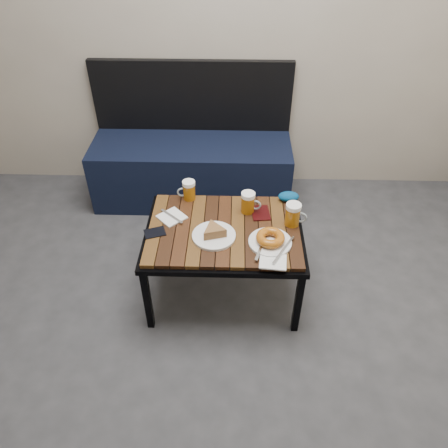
{
  "coord_description": "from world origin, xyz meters",
  "views": [
    {
      "loc": [
        0.15,
        -0.96,
        1.96
      ],
      "look_at": [
        0.1,
        0.81,
        0.5
      ],
      "focal_mm": 35.0,
      "sensor_mm": 36.0,
      "label": 1
    }
  ],
  "objects_px": {
    "beer_mug_centre": "(248,202)",
    "beer_mug_right": "(293,214)",
    "cafe_table": "(224,234)",
    "bench": "(192,164)",
    "plate_bagel": "(270,240)",
    "beer_mug_left": "(189,190)",
    "knit_pouch": "(289,196)",
    "plate_pie": "(214,233)",
    "passport_navy": "(155,233)",
    "passport_burgundy": "(261,213)"
  },
  "relations": [
    {
      "from": "beer_mug_left",
      "to": "plate_bagel",
      "type": "xyz_separation_m",
      "value": [
        0.45,
        -0.37,
        -0.03
      ]
    },
    {
      "from": "knit_pouch",
      "to": "plate_bagel",
      "type": "bearing_deg",
      "value": -108.27
    },
    {
      "from": "passport_navy",
      "to": "passport_burgundy",
      "type": "distance_m",
      "value": 0.59
    },
    {
      "from": "plate_pie",
      "to": "passport_navy",
      "type": "xyz_separation_m",
      "value": [
        -0.31,
        0.02,
        -0.02
      ]
    },
    {
      "from": "plate_pie",
      "to": "passport_burgundy",
      "type": "xyz_separation_m",
      "value": [
        0.25,
        0.2,
        -0.02
      ]
    },
    {
      "from": "bench",
      "to": "passport_navy",
      "type": "bearing_deg",
      "value": -95.73
    },
    {
      "from": "plate_bagel",
      "to": "beer_mug_centre",
      "type": "bearing_deg",
      "value": 112.51
    },
    {
      "from": "beer_mug_right",
      "to": "plate_pie",
      "type": "distance_m",
      "value": 0.43
    },
    {
      "from": "beer_mug_left",
      "to": "knit_pouch",
      "type": "bearing_deg",
      "value": 171.49
    },
    {
      "from": "beer_mug_left",
      "to": "beer_mug_right",
      "type": "relative_size",
      "value": 0.9
    },
    {
      "from": "plate_pie",
      "to": "passport_burgundy",
      "type": "height_order",
      "value": "plate_pie"
    },
    {
      "from": "plate_bagel",
      "to": "knit_pouch",
      "type": "relative_size",
      "value": 2.33
    },
    {
      "from": "plate_pie",
      "to": "passport_navy",
      "type": "height_order",
      "value": "plate_pie"
    },
    {
      "from": "bench",
      "to": "cafe_table",
      "type": "distance_m",
      "value": 1.0
    },
    {
      "from": "bench",
      "to": "plate_pie",
      "type": "bearing_deg",
      "value": -78.54
    },
    {
      "from": "plate_pie",
      "to": "plate_bagel",
      "type": "bearing_deg",
      "value": -8.33
    },
    {
      "from": "beer_mug_centre",
      "to": "plate_pie",
      "type": "height_order",
      "value": "beer_mug_centre"
    },
    {
      "from": "cafe_table",
      "to": "beer_mug_centre",
      "type": "xyz_separation_m",
      "value": [
        0.13,
        0.15,
        0.11
      ]
    },
    {
      "from": "beer_mug_right",
      "to": "plate_bagel",
      "type": "height_order",
      "value": "beer_mug_right"
    },
    {
      "from": "cafe_table",
      "to": "beer_mug_left",
      "type": "bearing_deg",
      "value": 128.74
    },
    {
      "from": "beer_mug_centre",
      "to": "beer_mug_right",
      "type": "relative_size",
      "value": 0.95
    },
    {
      "from": "beer_mug_right",
      "to": "passport_navy",
      "type": "xyz_separation_m",
      "value": [
        -0.72,
        -0.09,
        -0.06
      ]
    },
    {
      "from": "beer_mug_centre",
      "to": "beer_mug_left",
      "type": "bearing_deg",
      "value": 170.82
    },
    {
      "from": "beer_mug_left",
      "to": "passport_burgundy",
      "type": "height_order",
      "value": "beer_mug_left"
    },
    {
      "from": "bench",
      "to": "beer_mug_centre",
      "type": "relative_size",
      "value": 11.41
    },
    {
      "from": "beer_mug_right",
      "to": "plate_bagel",
      "type": "xyz_separation_m",
      "value": [
        -0.13,
        -0.16,
        -0.04
      ]
    },
    {
      "from": "beer_mug_right",
      "to": "passport_burgundy",
      "type": "height_order",
      "value": "beer_mug_right"
    },
    {
      "from": "passport_burgundy",
      "to": "bench",
      "type": "bearing_deg",
      "value": 113.01
    },
    {
      "from": "bench",
      "to": "beer_mug_centre",
      "type": "height_order",
      "value": "bench"
    },
    {
      "from": "bench",
      "to": "beer_mug_right",
      "type": "relative_size",
      "value": 10.82
    },
    {
      "from": "bench",
      "to": "passport_navy",
      "type": "distance_m",
      "value": 1.03
    },
    {
      "from": "beer_mug_left",
      "to": "plate_bagel",
      "type": "distance_m",
      "value": 0.58
    },
    {
      "from": "beer_mug_centre",
      "to": "passport_navy",
      "type": "height_order",
      "value": "beer_mug_centre"
    },
    {
      "from": "bench",
      "to": "passport_burgundy",
      "type": "distance_m",
      "value": 0.97
    },
    {
      "from": "cafe_table",
      "to": "passport_navy",
      "type": "height_order",
      "value": "passport_navy"
    },
    {
      "from": "bench",
      "to": "passport_navy",
      "type": "relative_size",
      "value": 13.03
    },
    {
      "from": "beer_mug_centre",
      "to": "plate_bagel",
      "type": "relative_size",
      "value": 0.45
    },
    {
      "from": "cafe_table",
      "to": "passport_burgundy",
      "type": "xyz_separation_m",
      "value": [
        0.2,
        0.13,
        0.05
      ]
    },
    {
      "from": "knit_pouch",
      "to": "cafe_table",
      "type": "bearing_deg",
      "value": -144.16
    },
    {
      "from": "bench",
      "to": "cafe_table",
      "type": "relative_size",
      "value": 1.67
    },
    {
      "from": "cafe_table",
      "to": "bench",
      "type": "bearing_deg",
      "value": 105.12
    },
    {
      "from": "beer_mug_left",
      "to": "knit_pouch",
      "type": "height_order",
      "value": "beer_mug_left"
    },
    {
      "from": "cafe_table",
      "to": "beer_mug_centre",
      "type": "distance_m",
      "value": 0.22
    },
    {
      "from": "beer_mug_centre",
      "to": "plate_bagel",
      "type": "height_order",
      "value": "beer_mug_centre"
    },
    {
      "from": "cafe_table",
      "to": "passport_burgundy",
      "type": "relative_size",
      "value": 6.3
    },
    {
      "from": "cafe_table",
      "to": "plate_bagel",
      "type": "xyz_separation_m",
      "value": [
        0.24,
        -0.11,
        0.07
      ]
    },
    {
      "from": "cafe_table",
      "to": "plate_pie",
      "type": "relative_size",
      "value": 3.72
    },
    {
      "from": "beer_mug_right",
      "to": "passport_navy",
      "type": "relative_size",
      "value": 1.2
    },
    {
      "from": "beer_mug_left",
      "to": "passport_burgundy",
      "type": "distance_m",
      "value": 0.43
    },
    {
      "from": "cafe_table",
      "to": "beer_mug_centre",
      "type": "bearing_deg",
      "value": 48.97
    }
  ]
}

